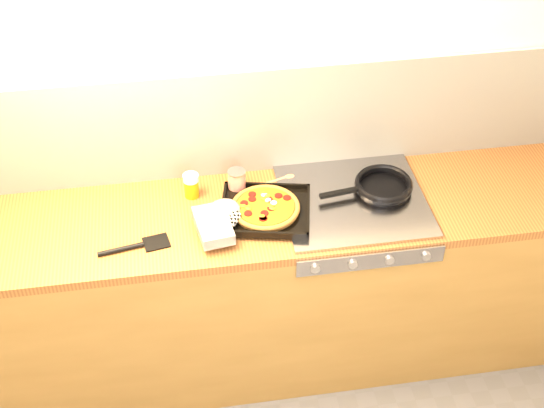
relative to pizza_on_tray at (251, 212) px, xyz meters
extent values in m
plane|color=beige|center=(-0.01, 0.35, 0.31)|extent=(3.20, 0.00, 3.20)
cube|color=silver|center=(-0.01, 0.33, 0.21)|extent=(3.20, 0.02, 0.50)
cube|color=olive|center=(-0.01, 0.05, -0.51)|extent=(3.20, 0.60, 0.86)
cube|color=brown|center=(-0.01, 0.05, -0.06)|extent=(3.20, 0.60, 0.04)
cube|color=#98979C|center=(0.44, -0.25, -0.09)|extent=(0.60, 0.03, 0.08)
cylinder|color=#A5A5AA|center=(0.22, -0.27, -0.09)|extent=(0.04, 0.02, 0.04)
cylinder|color=#A5A5AA|center=(0.37, -0.27, -0.09)|extent=(0.04, 0.02, 0.04)
cylinder|color=#A5A5AA|center=(0.52, -0.27, -0.09)|extent=(0.04, 0.02, 0.04)
cylinder|color=#A5A5AA|center=(0.67, -0.27, -0.09)|extent=(0.04, 0.02, 0.04)
cube|color=#98979C|center=(0.44, 0.05, -0.04)|extent=(0.60, 0.56, 0.02)
cube|color=black|center=(0.06, 0.02, -0.02)|extent=(0.42, 0.39, 0.01)
cube|color=black|center=(0.09, 0.17, 0.00)|extent=(0.36, 0.08, 0.02)
cube|color=black|center=(0.03, -0.13, 0.00)|extent=(0.36, 0.08, 0.02)
cube|color=black|center=(0.23, -0.02, 0.00)|extent=(0.07, 0.31, 0.02)
cube|color=black|center=(-0.11, 0.05, 0.00)|extent=(0.07, 0.31, 0.02)
cylinder|color=olive|center=(0.06, 0.02, -0.01)|extent=(0.32, 0.32, 0.02)
torus|color=olive|center=(0.06, 0.02, 0.00)|extent=(0.34, 0.34, 0.02)
cylinder|color=#B86916|center=(0.06, 0.02, 0.01)|extent=(0.28, 0.28, 0.01)
cylinder|color=maroon|center=(0.08, 0.00, 0.01)|extent=(0.04, 0.04, 0.00)
cylinder|color=maroon|center=(0.02, 0.10, 0.01)|extent=(0.04, 0.04, 0.00)
cylinder|color=maroon|center=(0.04, -0.06, 0.01)|extent=(0.04, 0.04, 0.00)
cylinder|color=maroon|center=(-0.02, 0.05, 0.01)|extent=(0.04, 0.04, 0.00)
cylinder|color=maroon|center=(0.13, 0.07, 0.01)|extent=(0.04, 0.04, 0.00)
cylinder|color=maroon|center=(0.08, 0.05, 0.01)|extent=(0.04, 0.04, 0.00)
cylinder|color=maroon|center=(-0.01, -0.02, 0.01)|extent=(0.04, 0.04, 0.00)
cylinder|color=maroon|center=(0.16, 0.05, 0.01)|extent=(0.04, 0.04, 0.00)
cylinder|color=maroon|center=(0.04, -0.06, 0.01)|extent=(0.04, 0.04, 0.00)
cylinder|color=maroon|center=(0.05, -0.03, 0.01)|extent=(0.04, 0.04, 0.00)
cylinder|color=maroon|center=(0.01, 0.07, 0.01)|extent=(0.04, 0.04, 0.00)
ellipsoid|color=orange|center=(-0.01, 0.02, 0.01)|extent=(0.03, 0.02, 0.01)
ellipsoid|color=orange|center=(-0.03, 0.03, 0.01)|extent=(0.03, 0.02, 0.01)
ellipsoid|color=orange|center=(0.06, 0.06, 0.01)|extent=(0.03, 0.02, 0.01)
ellipsoid|color=orange|center=(0.07, 0.10, 0.01)|extent=(0.03, 0.02, 0.01)
ellipsoid|color=orange|center=(0.04, -0.05, 0.01)|extent=(0.03, 0.02, 0.01)
ellipsoid|color=orange|center=(0.09, -0.01, 0.01)|extent=(0.03, 0.02, 0.01)
ellipsoid|color=orange|center=(0.08, 0.01, 0.01)|extent=(0.03, 0.02, 0.01)
ellipsoid|color=orange|center=(-0.01, 0.01, 0.01)|extent=(0.03, 0.02, 0.01)
ellipsoid|color=orange|center=(0.08, 0.08, 0.01)|extent=(0.03, 0.02, 0.01)
ellipsoid|color=silver|center=(0.07, 0.09, 0.01)|extent=(0.03, 0.03, 0.01)
ellipsoid|color=silver|center=(0.08, 0.05, 0.01)|extent=(0.03, 0.03, 0.01)
ellipsoid|color=silver|center=(0.10, 0.03, 0.01)|extent=(0.03, 0.03, 0.01)
cube|color=black|center=(-0.16, -0.07, 0.01)|extent=(0.16, 0.23, 0.05)
ellipsoid|color=black|center=(-0.10, 0.02, 0.01)|extent=(0.15, 0.15, 0.05)
cylinder|color=black|center=(-0.09, -0.06, 0.01)|extent=(0.09, 0.10, 0.05)
cylinder|color=black|center=(0.58, 0.09, -0.02)|extent=(0.26, 0.26, 0.01)
torus|color=black|center=(0.58, 0.09, 0.00)|extent=(0.28, 0.28, 0.03)
cube|color=black|center=(0.38, 0.06, 0.01)|extent=(0.18, 0.05, 0.02)
cylinder|color=#A81A0D|center=(-0.03, 0.19, 0.01)|extent=(0.09, 0.09, 0.10)
cylinder|color=#B2B2B7|center=(-0.03, 0.19, 0.06)|extent=(0.09, 0.09, 0.01)
cylinder|color=#B2B2B7|center=(-0.03, 0.19, -0.04)|extent=(0.09, 0.09, 0.01)
cylinder|color=orange|center=(-0.23, 0.19, 0.00)|extent=(0.08, 0.08, 0.08)
cylinder|color=silver|center=(-0.23, 0.19, 0.06)|extent=(0.08, 0.08, 0.03)
cylinder|color=#B6734D|center=(0.07, 0.20, -0.03)|extent=(0.25, 0.09, 0.02)
ellipsoid|color=#B6734D|center=(0.20, 0.24, -0.03)|extent=(0.06, 0.05, 0.02)
cube|color=black|center=(-0.39, -0.08, -0.04)|extent=(0.11, 0.10, 0.01)
cylinder|color=black|center=(-0.53, -0.11, -0.03)|extent=(0.18, 0.05, 0.02)
camera|label=1|loc=(-0.28, -2.32, 2.00)|focal=50.00mm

